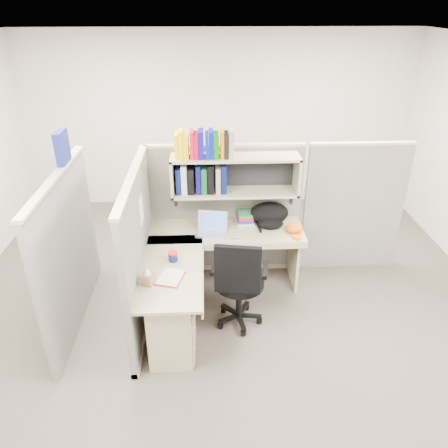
{
  "coord_description": "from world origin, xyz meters",
  "views": [
    {
      "loc": [
        -0.21,
        -3.78,
        3.07
      ],
      "look_at": [
        -0.04,
        0.25,
        0.97
      ],
      "focal_mm": 35.0,
      "sensor_mm": 36.0,
      "label": 1
    }
  ],
  "objects_px": {
    "backpack": "(270,215)",
    "task_chair": "(239,296)",
    "snack_canister": "(173,256)",
    "desk": "(189,297)",
    "laptop": "(211,225)"
  },
  "relations": [
    {
      "from": "desk",
      "to": "backpack",
      "type": "distance_m",
      "value": 1.38
    },
    {
      "from": "desk",
      "to": "task_chair",
      "type": "xyz_separation_m",
      "value": [
        0.5,
        0.09,
        -0.06
      ]
    },
    {
      "from": "desk",
      "to": "task_chair",
      "type": "bearing_deg",
      "value": 10.23
    },
    {
      "from": "laptop",
      "to": "backpack",
      "type": "relative_size",
      "value": 0.75
    },
    {
      "from": "desk",
      "to": "task_chair",
      "type": "relative_size",
      "value": 1.64
    },
    {
      "from": "laptop",
      "to": "task_chair",
      "type": "xyz_separation_m",
      "value": [
        0.26,
        -0.67,
        -0.47
      ]
    },
    {
      "from": "snack_canister",
      "to": "desk",
      "type": "bearing_deg",
      "value": -55.69
    },
    {
      "from": "laptop",
      "to": "task_chair",
      "type": "height_order",
      "value": "task_chair"
    },
    {
      "from": "laptop",
      "to": "backpack",
      "type": "bearing_deg",
      "value": 24.8
    },
    {
      "from": "desk",
      "to": "backpack",
      "type": "relative_size",
      "value": 3.99
    },
    {
      "from": "backpack",
      "to": "snack_canister",
      "type": "bearing_deg",
      "value": -133.0
    },
    {
      "from": "desk",
      "to": "laptop",
      "type": "height_order",
      "value": "laptop"
    },
    {
      "from": "backpack",
      "to": "task_chair",
      "type": "relative_size",
      "value": 0.41
    },
    {
      "from": "desk",
      "to": "backpack",
      "type": "xyz_separation_m",
      "value": [
        0.91,
        0.94,
        0.42
      ]
    },
    {
      "from": "desk",
      "to": "snack_canister",
      "type": "distance_m",
      "value": 0.44
    }
  ]
}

